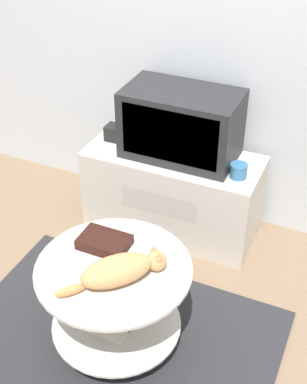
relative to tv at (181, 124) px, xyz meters
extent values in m
plane|color=#7F664C|center=(0.08, -1.05, -0.75)|extent=(12.00, 12.00, 0.00)
cube|color=silver|center=(0.08, 0.28, 0.55)|extent=(8.00, 0.05, 2.60)
cube|color=#28282B|center=(0.08, -1.05, -0.74)|extent=(1.62, 1.14, 0.02)
cube|color=beige|center=(-0.03, -0.03, -0.48)|extent=(1.09, 0.46, 0.55)
cube|color=#B7AD9E|center=(-0.03, -0.26, -0.43)|extent=(0.49, 0.01, 0.15)
cube|color=#232326|center=(0.00, 0.00, 0.00)|extent=(0.68, 0.38, 0.41)
cube|color=black|center=(0.00, -0.19, 0.01)|extent=(0.58, 0.01, 0.32)
cube|color=black|center=(-0.45, 0.00, -0.16)|extent=(0.10, 0.10, 0.10)
cylinder|color=teal|center=(0.39, -0.10, -0.17)|extent=(0.10, 0.10, 0.08)
cylinder|color=#B2B2B7|center=(0.07, -1.03, -0.73)|extent=(0.31, 0.31, 0.01)
cylinder|color=#B7B7BC|center=(0.07, -1.03, -0.49)|extent=(0.04, 0.04, 0.48)
cylinder|color=beige|center=(0.07, -1.03, -0.62)|extent=(0.65, 0.65, 0.01)
cylinder|color=beige|center=(0.07, -1.03, -0.24)|extent=(0.74, 0.74, 0.02)
cube|color=#51387A|center=(0.05, -1.00, -0.60)|extent=(0.23, 0.14, 0.02)
cube|color=beige|center=(0.08, -1.08, -0.60)|extent=(0.17, 0.15, 0.02)
cube|color=black|center=(-0.03, -0.91, -0.21)|extent=(0.24, 0.16, 0.05)
ellipsoid|color=tan|center=(0.13, -1.10, -0.17)|extent=(0.34, 0.36, 0.13)
sphere|color=tan|center=(0.26, -0.96, -0.18)|extent=(0.10, 0.10, 0.10)
cone|color=#D18447|center=(0.24, -0.94, -0.13)|extent=(0.04, 0.04, 0.04)
cone|color=#D18447|center=(0.28, -0.97, -0.13)|extent=(0.04, 0.04, 0.04)
ellipsoid|color=#D18447|center=(-0.01, -1.26, -0.20)|extent=(0.13, 0.13, 0.04)
camera|label=1|loc=(0.99, -2.62, 1.49)|focal=50.00mm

